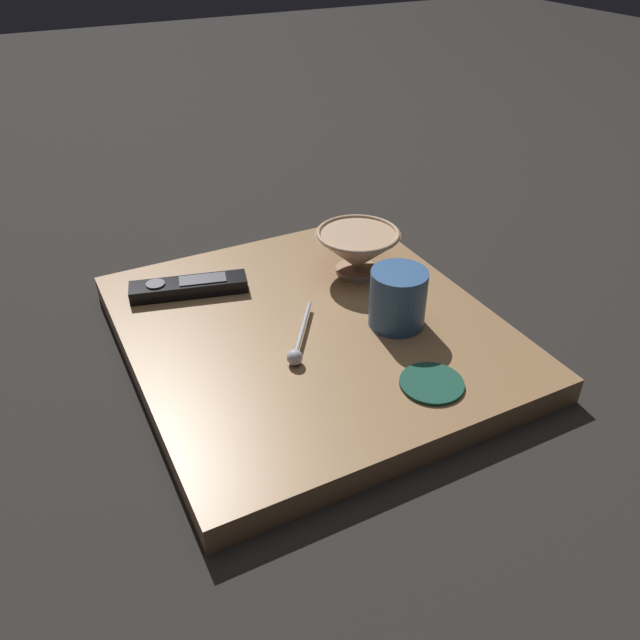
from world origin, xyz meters
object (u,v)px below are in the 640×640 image
object	(u,v)px
cereal_bowl	(357,250)
coffee_mug	(398,298)
drink_coaster	(432,383)
teaspoon	(297,348)
tv_remote_near	(189,287)

from	to	relation	value
cereal_bowl	coffee_mug	size ratio (longest dim) A/B	1.60
coffee_mug	drink_coaster	distance (m)	0.16
cereal_bowl	coffee_mug	bearing A→B (deg)	81.43
teaspoon	drink_coaster	bearing A→B (deg)	132.95
teaspoon	tv_remote_near	size ratio (longest dim) A/B	0.66
teaspoon	cereal_bowl	bearing A→B (deg)	-139.14
teaspoon	tv_remote_near	distance (m)	0.25
coffee_mug	drink_coaster	xyz separation A→B (m)	(0.04, 0.15, -0.04)
tv_remote_near	teaspoon	bearing A→B (deg)	110.40
tv_remote_near	drink_coaster	distance (m)	0.43
drink_coaster	teaspoon	bearing A→B (deg)	-47.05
teaspoon	tv_remote_near	bearing A→B (deg)	-69.60
cereal_bowl	tv_remote_near	bearing A→B (deg)	-12.97
cereal_bowl	teaspoon	size ratio (longest dim) A/B	1.13
tv_remote_near	cereal_bowl	bearing A→B (deg)	167.03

